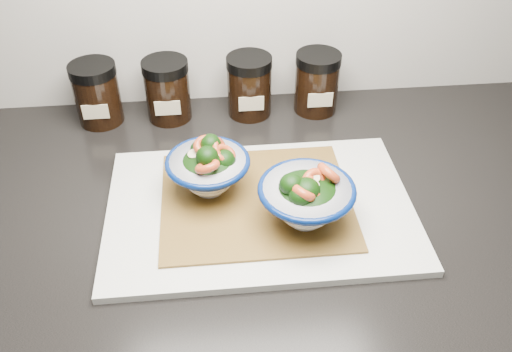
{
  "coord_description": "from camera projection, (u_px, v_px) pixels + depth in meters",
  "views": [
    {
      "loc": [
        -0.08,
        0.83,
        1.45
      ],
      "look_at": [
        -0.02,
        1.43,
        0.96
      ],
      "focal_mm": 38.0,
      "sensor_mm": 36.0,
      "label": 1
    }
  ],
  "objects": [
    {
      "name": "spice_jar_c",
      "position": [
        249.0,
        86.0,
        0.98
      ],
      "size": [
        0.08,
        0.08,
        0.11
      ],
      "color": "black",
      "rests_on": "countertop"
    },
    {
      "name": "bowl_left",
      "position": [
        209.0,
        168.0,
        0.8
      ],
      "size": [
        0.13,
        0.13,
        0.09
      ],
      "rotation": [
        0.0,
        0.0,
        -0.37
      ],
      "color": "white",
      "rests_on": "bamboo_mat"
    },
    {
      "name": "cutting_board",
      "position": [
        260.0,
        208.0,
        0.8
      ],
      "size": [
        0.45,
        0.3,
        0.01
      ],
      "primitive_type": "cube",
      "color": "beige",
      "rests_on": "countertop"
    },
    {
      "name": "spice_jar_b",
      "position": [
        167.0,
        90.0,
        0.97
      ],
      "size": [
        0.08,
        0.08,
        0.11
      ],
      "color": "black",
      "rests_on": "countertop"
    },
    {
      "name": "bamboo_mat",
      "position": [
        256.0,
        200.0,
        0.81
      ],
      "size": [
        0.28,
        0.24,
        0.0
      ],
      "primitive_type": "cube",
      "color": "olive",
      "rests_on": "cutting_board"
    },
    {
      "name": "spice_jar_a",
      "position": [
        97.0,
        93.0,
        0.96
      ],
      "size": [
        0.08,
        0.08,
        0.11
      ],
      "color": "black",
      "rests_on": "countertop"
    },
    {
      "name": "bowl_right",
      "position": [
        306.0,
        198.0,
        0.74
      ],
      "size": [
        0.14,
        0.14,
        0.09
      ],
      "rotation": [
        0.0,
        0.0,
        -0.07
      ],
      "color": "white",
      "rests_on": "bamboo_mat"
    },
    {
      "name": "spice_jar_d",
      "position": [
        317.0,
        82.0,
        0.99
      ],
      "size": [
        0.08,
        0.08,
        0.11
      ],
      "color": "black",
      "rests_on": "countertop"
    },
    {
      "name": "countertop",
      "position": [
        267.0,
        206.0,
        0.85
      ],
      "size": [
        3.5,
        0.6,
        0.04
      ],
      "primitive_type": "cube",
      "color": "black",
      "rests_on": "cabinet"
    }
  ]
}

